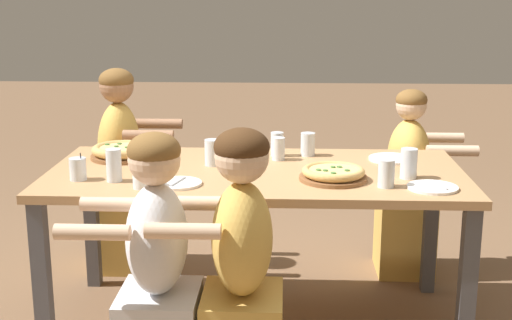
% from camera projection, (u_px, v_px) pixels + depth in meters
% --- Properties ---
extents(dining_table, '(1.99, 0.94, 0.79)m').
position_uv_depth(dining_table, '(256.00, 187.00, 3.45)').
color(dining_table, tan).
rests_on(dining_table, ground).
extents(pizza_board_main, '(0.31, 0.31, 0.06)m').
position_uv_depth(pizza_board_main, '(333.00, 174.00, 3.25)').
color(pizza_board_main, brown).
rests_on(pizza_board_main, dining_table).
extents(pizza_board_second, '(0.32, 0.32, 0.07)m').
position_uv_depth(pizza_board_second, '(122.00, 151.00, 3.66)').
color(pizza_board_second, brown).
rests_on(pizza_board_second, dining_table).
extents(empty_plate_a, '(0.24, 0.24, 0.02)m').
position_uv_depth(empty_plate_a, '(392.00, 159.00, 3.63)').
color(empty_plate_a, white).
rests_on(empty_plate_a, dining_table).
extents(empty_plate_b, '(0.22, 0.22, 0.02)m').
position_uv_depth(empty_plate_b, '(433.00, 187.00, 3.11)').
color(empty_plate_b, white).
rests_on(empty_plate_b, dining_table).
extents(empty_plate_c, '(0.21, 0.21, 0.02)m').
position_uv_depth(empty_plate_c, '(178.00, 183.00, 3.18)').
color(empty_plate_c, white).
rests_on(empty_plate_c, dining_table).
extents(cocktail_glass_blue, '(0.08, 0.08, 0.13)m').
position_uv_depth(cocktail_glass_blue, '(78.00, 170.00, 3.24)').
color(cocktail_glass_blue, silver).
rests_on(cocktail_glass_blue, dining_table).
extents(drinking_glass_a, '(0.07, 0.07, 0.12)m').
position_uv_depth(drinking_glass_a, '(141.00, 176.00, 3.11)').
color(drinking_glass_a, silver).
rests_on(drinking_glass_a, dining_table).
extents(drinking_glass_b, '(0.07, 0.07, 0.12)m').
position_uv_depth(drinking_glass_b, '(386.00, 175.00, 3.13)').
color(drinking_glass_b, silver).
rests_on(drinking_glass_b, dining_table).
extents(drinking_glass_c, '(0.08, 0.08, 0.13)m').
position_uv_depth(drinking_glass_c, '(213.00, 154.00, 3.51)').
color(drinking_glass_c, silver).
rests_on(drinking_glass_c, dining_table).
extents(drinking_glass_d, '(0.07, 0.07, 0.12)m').
position_uv_depth(drinking_glass_d, '(278.00, 150.00, 3.61)').
color(drinking_glass_d, silver).
rests_on(drinking_glass_d, dining_table).
extents(drinking_glass_e, '(0.07, 0.07, 0.13)m').
position_uv_depth(drinking_glass_e, '(277.00, 144.00, 3.70)').
color(drinking_glass_e, silver).
rests_on(drinking_glass_e, dining_table).
extents(drinking_glass_f, '(0.07, 0.07, 0.15)m').
position_uv_depth(drinking_glass_f, '(114.00, 165.00, 3.22)').
color(drinking_glass_f, silver).
rests_on(drinking_glass_f, dining_table).
extents(drinking_glass_g, '(0.07, 0.07, 0.12)m').
position_uv_depth(drinking_glass_g, '(308.00, 145.00, 3.71)').
color(drinking_glass_g, silver).
rests_on(drinking_glass_g, dining_table).
extents(drinking_glass_h, '(0.08, 0.08, 0.14)m').
position_uv_depth(drinking_glass_h, '(409.00, 164.00, 3.27)').
color(drinking_glass_h, silver).
rests_on(drinking_glass_h, dining_table).
extents(diner_near_midleft, '(0.51, 0.40, 1.12)m').
position_uv_depth(diner_near_midleft, '(157.00, 279.00, 2.84)').
color(diner_near_midleft, silver).
rests_on(diner_near_midleft, ground).
extents(diner_near_center, '(0.51, 0.40, 1.14)m').
position_uv_depth(diner_near_center, '(241.00, 278.00, 2.82)').
color(diner_near_center, gold).
rests_on(diner_near_center, ground).
extents(diner_far_left, '(0.51, 0.40, 1.20)m').
position_uv_depth(diner_far_left, '(122.00, 178.00, 4.19)').
color(diner_far_left, gold).
rests_on(diner_far_left, ground).
extents(diner_far_right, '(0.51, 0.40, 1.09)m').
position_uv_depth(diner_far_right, '(407.00, 192.00, 4.13)').
color(diner_far_right, gold).
rests_on(diner_far_right, ground).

